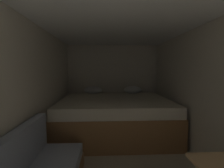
# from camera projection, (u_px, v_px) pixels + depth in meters

# --- Properties ---
(wall_back) EXTENTS (2.56, 0.05, 2.09)m
(wall_back) POSITION_uv_depth(u_px,v_px,m) (112.00, 83.00, 4.63)
(wall_back) COLOR beige
(wall_back) RESTS_ON ground
(wall_left) EXTENTS (0.05, 4.83, 2.09)m
(wall_left) POSITION_uv_depth(u_px,v_px,m) (26.00, 99.00, 2.15)
(wall_left) COLOR beige
(wall_left) RESTS_ON ground
(wall_right) EXTENTS (0.05, 4.83, 2.09)m
(wall_right) POSITION_uv_depth(u_px,v_px,m) (212.00, 97.00, 2.27)
(wall_right) COLOR beige
(wall_right) RESTS_ON ground
(ceiling_slab) EXTENTS (2.56, 4.83, 0.05)m
(ceiling_slab) POSITION_uv_depth(u_px,v_px,m) (122.00, 16.00, 2.11)
(ceiling_slab) COLOR white
(ceiling_slab) RESTS_ON wall_left
(bed) EXTENTS (2.34, 1.92, 0.98)m
(bed) POSITION_uv_depth(u_px,v_px,m) (115.00, 116.00, 3.67)
(bed) COLOR olive
(bed) RESTS_ON ground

